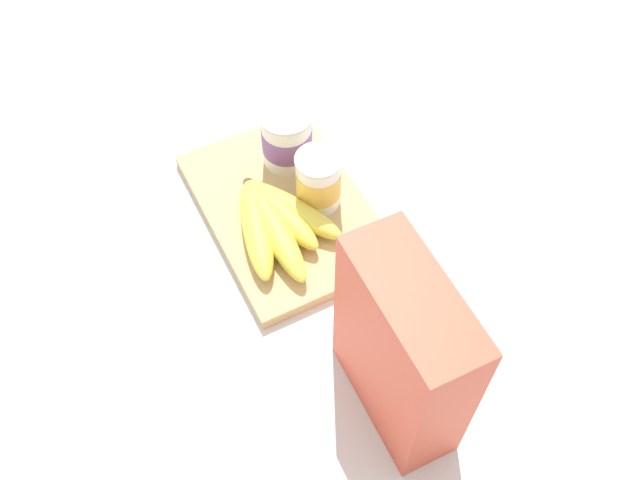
{
  "coord_description": "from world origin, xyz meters",
  "views": [
    {
      "loc": [
        0.56,
        -0.23,
        0.78
      ],
      "look_at": [
        0.11,
        0.0,
        0.07
      ],
      "focal_mm": 38.74,
      "sensor_mm": 36.0,
      "label": 1
    }
  ],
  "objects_px": {
    "cereal_box": "(402,352)",
    "yogurt_cup_back": "(319,181)",
    "cutting_board": "(285,209)",
    "banana_bunch": "(276,221)",
    "yogurt_cup_front": "(287,138)"
  },
  "relations": [
    {
      "from": "yogurt_cup_back",
      "to": "banana_bunch",
      "type": "distance_m",
      "value": 0.08
    },
    {
      "from": "cereal_box",
      "to": "yogurt_cup_front",
      "type": "distance_m",
      "value": 0.39
    },
    {
      "from": "yogurt_cup_front",
      "to": "banana_bunch",
      "type": "xyz_separation_m",
      "value": [
        0.11,
        -0.07,
        -0.03
      ]
    },
    {
      "from": "cutting_board",
      "to": "banana_bunch",
      "type": "relative_size",
      "value": 1.62
    },
    {
      "from": "yogurt_cup_back",
      "to": "banana_bunch",
      "type": "xyz_separation_m",
      "value": [
        0.02,
        -0.07,
        -0.03
      ]
    },
    {
      "from": "cutting_board",
      "to": "yogurt_cup_back",
      "type": "height_order",
      "value": "yogurt_cup_back"
    },
    {
      "from": "cereal_box",
      "to": "banana_bunch",
      "type": "xyz_separation_m",
      "value": [
        -0.28,
        -0.02,
        -0.09
      ]
    },
    {
      "from": "cereal_box",
      "to": "banana_bunch",
      "type": "relative_size",
      "value": 1.25
    },
    {
      "from": "cereal_box",
      "to": "banana_bunch",
      "type": "bearing_deg",
      "value": -174.1
    },
    {
      "from": "cereal_box",
      "to": "yogurt_cup_back",
      "type": "bearing_deg",
      "value": 171.43
    },
    {
      "from": "cutting_board",
      "to": "banana_bunch",
      "type": "xyz_separation_m",
      "value": [
        0.03,
        -0.03,
        0.03
      ]
    },
    {
      "from": "yogurt_cup_front",
      "to": "yogurt_cup_back",
      "type": "distance_m",
      "value": 0.09
    },
    {
      "from": "cutting_board",
      "to": "yogurt_cup_back",
      "type": "xyz_separation_m",
      "value": [
        0.02,
        0.05,
        0.05
      ]
    },
    {
      "from": "yogurt_cup_front",
      "to": "banana_bunch",
      "type": "height_order",
      "value": "yogurt_cup_front"
    },
    {
      "from": "cereal_box",
      "to": "yogurt_cup_front",
      "type": "bearing_deg",
      "value": 174.39
    }
  ]
}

